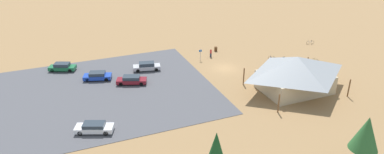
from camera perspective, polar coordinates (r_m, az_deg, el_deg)
ground at (r=64.29m, az=5.21°, el=1.40°), size 160.00×160.00×0.00m
parking_lot_asphalt at (r=57.06m, az=-15.65°, el=-2.62°), size 37.07×28.16×0.05m
bike_pavilion at (r=57.07m, az=16.28°, el=0.86°), size 12.99×10.10×5.64m
trash_bin at (r=72.14m, az=3.82°, el=4.49°), size 0.60×0.60×0.90m
lot_sign at (r=67.04m, az=1.35°, el=3.81°), size 0.56×0.08×2.20m
pine_west at (r=41.32m, az=26.06°, el=-8.13°), size 2.98×2.98×6.67m
pine_midwest at (r=35.28m, az=3.86°, el=-12.19°), size 2.69×2.69×6.72m
bicycle_yellow_lone_west at (r=70.08m, az=19.19°, el=2.43°), size 0.48×1.74×0.84m
bicycle_purple_lone_east at (r=67.93m, az=15.99°, el=2.15°), size 1.71×0.48×0.83m
bicycle_silver_yard_front at (r=79.96m, az=18.36°, el=5.26°), size 1.78×0.48×0.87m
bicycle_green_near_sign at (r=68.74m, az=18.08°, el=2.18°), size 0.65×1.76×0.91m
bicycle_red_edge_north at (r=66.51m, az=13.45°, el=1.96°), size 0.81×1.55×0.81m
bicycle_teal_yard_right at (r=66.88m, az=18.05°, el=1.52°), size 1.43×0.89×0.76m
bicycle_black_front_row at (r=69.41m, az=14.36°, el=2.84°), size 1.43×0.98×0.86m
bicycle_blue_edge_south at (r=69.04m, az=12.73°, el=2.91°), size 0.92×1.49×0.85m
car_white_near_entry at (r=47.18m, az=-15.36°, el=-7.79°), size 5.09×3.44×1.29m
car_blue_by_curb at (r=61.33m, az=-14.87°, el=0.18°), size 4.90×3.19×1.36m
car_green_mid_lot at (r=66.71m, az=-20.02°, el=1.53°), size 4.88×3.38×1.41m
car_silver_inner_stall at (r=63.33m, az=-7.25°, el=1.69°), size 4.97×2.72×1.47m
car_maroon_back_corner at (r=58.66m, az=-9.63°, el=-0.46°), size 5.13×3.38×1.37m
visitor_at_bikes at (r=68.82m, az=3.02°, el=3.88°), size 0.40×0.39×1.70m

